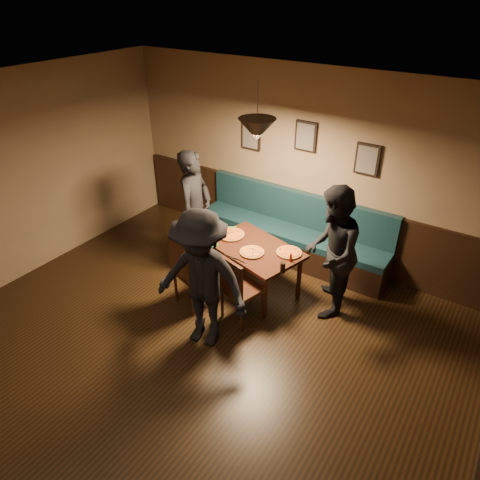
{
  "coord_description": "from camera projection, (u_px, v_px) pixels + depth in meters",
  "views": [
    {
      "loc": [
        2.54,
        -1.98,
        3.74
      ],
      "look_at": [
        -0.04,
        1.89,
        0.95
      ],
      "focal_mm": 32.82,
      "sensor_mm": 36.0,
      "label": 1
    }
  ],
  "objects": [
    {
      "name": "chair_near_left",
      "position": [
        195.0,
        270.0,
        5.62
      ],
      "size": [
        0.57,
        0.57,
        1.03
      ],
      "primitive_type": null,
      "rotation": [
        0.0,
        0.0,
        -0.3
      ],
      "color": "black",
      "rests_on": "floor"
    },
    {
      "name": "diner_left",
      "position": [
        195.0,
        211.0,
        6.22
      ],
      "size": [
        0.54,
        0.72,
        1.79
      ],
      "primitive_type": "imported",
      "rotation": [
        0.0,
        0.0,
        1.76
      ],
      "color": "black",
      "rests_on": "floor"
    },
    {
      "name": "napkin_b",
      "position": [
        210.0,
        244.0,
        5.88
      ],
      "size": [
        0.21,
        0.21,
        0.01
      ],
      "primitive_type": "cube",
      "rotation": [
        0.0,
        0.0,
        -0.34
      ],
      "color": "#207A30",
      "rests_on": "dining_table"
    },
    {
      "name": "wall_back",
      "position": [
        304.0,
        166.0,
        6.32
      ],
      "size": [
        6.0,
        0.0,
        6.0
      ],
      "primitive_type": "plane",
      "rotation": [
        1.57,
        0.0,
        0.0
      ],
      "color": "#8C704F",
      "rests_on": "ground"
    },
    {
      "name": "chair_near_right",
      "position": [
        242.0,
        287.0,
        5.37
      ],
      "size": [
        0.51,
        0.51,
        0.95
      ],
      "primitive_type": null,
      "rotation": [
        0.0,
        0.0,
        -0.26
      ],
      "color": "black",
      "rests_on": "floor"
    },
    {
      "name": "picture_right",
      "position": [
        367.0,
        160.0,
        5.71
      ],
      "size": [
        0.32,
        0.04,
        0.42
      ],
      "primitive_type": "cube",
      "color": "black",
      "rests_on": "wall_back"
    },
    {
      "name": "picture_left",
      "position": [
        251.0,
        136.0,
        6.57
      ],
      "size": [
        0.32,
        0.04,
        0.42
      ],
      "primitive_type": "cube",
      "color": "black",
      "rests_on": "wall_back"
    },
    {
      "name": "diner_front",
      "position": [
        201.0,
        281.0,
        4.84
      ],
      "size": [
        1.2,
        0.81,
        1.72
      ],
      "primitive_type": "imported",
      "rotation": [
        0.0,
        0.0,
        0.16
      ],
      "color": "black",
      "rests_on": "floor"
    },
    {
      "name": "pizza_a",
      "position": [
        231.0,
        235.0,
        6.06
      ],
      "size": [
        0.37,
        0.37,
        0.04
      ],
      "primitive_type": "cylinder",
      "rotation": [
        0.0,
        0.0,
        -0.01
      ],
      "color": "#CA5F26",
      "rests_on": "dining_table"
    },
    {
      "name": "pizza_b",
      "position": [
        252.0,
        252.0,
        5.68
      ],
      "size": [
        0.42,
        0.42,
        0.04
      ],
      "primitive_type": "cylinder",
      "rotation": [
        0.0,
        0.0,
        0.39
      ],
      "color": "gold",
      "rests_on": "dining_table"
    },
    {
      "name": "dining_table",
      "position": [
        254.0,
        268.0,
        5.99
      ],
      "size": [
        1.4,
        1.09,
        0.66
      ],
      "primitive_type": "cube",
      "rotation": [
        0.0,
        0.0,
        -0.26
      ],
      "color": "black",
      "rests_on": "floor"
    },
    {
      "name": "pizza_c",
      "position": [
        289.0,
        252.0,
        5.67
      ],
      "size": [
        0.4,
        0.4,
        0.04
      ],
      "primitive_type": "cylinder",
      "rotation": [
        0.0,
        0.0,
        0.24
      ],
      "color": "orange",
      "rests_on": "dining_table"
    },
    {
      "name": "cutlery_set",
      "position": [
        234.0,
        259.0,
        5.58
      ],
      "size": [
        0.19,
        0.05,
        0.0
      ],
      "primitive_type": "cube",
      "rotation": [
        0.0,
        0.0,
        1.42
      ],
      "color": "silver",
      "rests_on": "dining_table"
    },
    {
      "name": "diner_right",
      "position": [
        331.0,
        253.0,
        5.33
      ],
      "size": [
        0.87,
        0.99,
        1.72
      ],
      "primitive_type": "imported",
      "rotation": [
        0.0,
        0.0,
        -1.27
      ],
      "color": "black",
      "rests_on": "floor"
    },
    {
      "name": "napkin_a",
      "position": [
        231.0,
        229.0,
        6.22
      ],
      "size": [
        0.23,
        0.23,
        0.01
      ],
      "primitive_type": "cube",
      "rotation": [
        0.0,
        0.0,
        0.63
      ],
      "color": "#207A24",
      "rests_on": "dining_table"
    },
    {
      "name": "booth_bench",
      "position": [
        291.0,
        229.0,
        6.56
      ],
      "size": [
        3.0,
        0.6,
        1.0
      ],
      "primitive_type": null,
      "color": "#0F232D",
      "rests_on": "ground"
    },
    {
      "name": "ceiling",
      "position": [
        97.0,
        132.0,
        3.1
      ],
      "size": [
        7.0,
        7.0,
        0.0
      ],
      "primitive_type": "plane",
      "rotation": [
        3.14,
        0.0,
        0.0
      ],
      "color": "silver",
      "rests_on": "ground"
    },
    {
      "name": "tabasco_bottle",
      "position": [
        291.0,
        257.0,
        5.5
      ],
      "size": [
        0.03,
        0.03,
        0.13
      ],
      "primitive_type": "cylinder",
      "rotation": [
        0.0,
        0.0,
        -0.03
      ],
      "color": "#900E04",
      "rests_on": "dining_table"
    },
    {
      "name": "soda_glass",
      "position": [
        283.0,
        268.0,
        5.29
      ],
      "size": [
        0.08,
        0.08,
        0.14
      ],
      "primitive_type": "cylinder",
      "rotation": [
        0.0,
        0.0,
        -0.33
      ],
      "color": "black",
      "rests_on": "dining_table"
    },
    {
      "name": "floor",
      "position": [
        142.0,
        398.0,
        4.54
      ],
      "size": [
        7.0,
        7.0,
        0.0
      ],
      "primitive_type": "plane",
      "color": "black",
      "rests_on": "ground"
    },
    {
      "name": "picture_center",
      "position": [
        306.0,
        136.0,
        6.06
      ],
      "size": [
        0.32,
        0.04,
        0.42
      ],
      "primitive_type": "cube",
      "color": "black",
      "rests_on": "wall_back"
    },
    {
      "name": "wainscot",
      "position": [
        299.0,
        222.0,
        6.76
      ],
      "size": [
        5.88,
        0.06,
        1.0
      ],
      "primitive_type": "cube",
      "color": "black",
      "rests_on": "ground"
    },
    {
      "name": "pendant_lamp",
      "position": [
        257.0,
        129.0,
        5.0
      ],
      "size": [
        0.44,
        0.44,
        0.25
      ],
      "primitive_type": "cone",
      "rotation": [
        3.14,
        0.0,
        0.0
      ],
      "color": "black",
      "rests_on": "ceiling"
    }
  ]
}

